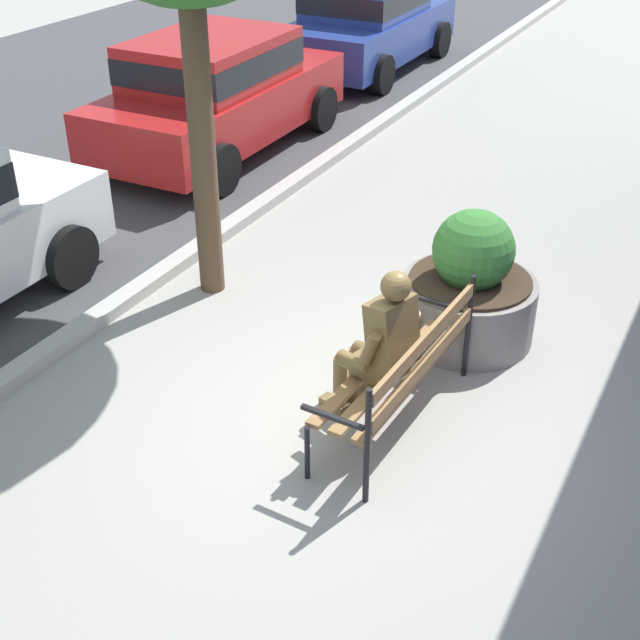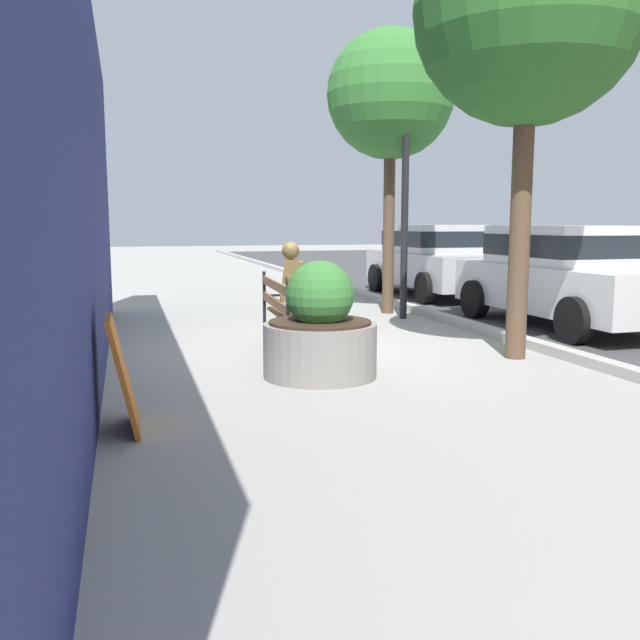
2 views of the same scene
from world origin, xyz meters
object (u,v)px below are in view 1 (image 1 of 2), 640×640
Objects in this scene: park_bench at (404,367)px; parked_car_blue at (368,21)px; parked_car_red at (217,90)px; bronze_statue_seated at (378,348)px; concrete_planter at (469,291)px.

park_bench is 0.44× the size of parked_car_blue.
parked_car_red is at bearing 180.00° from parked_car_blue.
parked_car_red and parked_car_blue have the same top height.
park_bench is at bearing -81.37° from bronze_statue_seated.
bronze_statue_seated is 0.33× the size of parked_car_blue.
bronze_statue_seated is (-0.03, 0.20, 0.12)m from park_bench.
bronze_statue_seated reaches higher than park_bench.
parked_car_red is 4.71m from parked_car_blue.
concrete_planter is at bearing 0.02° from park_bench.
bronze_statue_seated is 1.12× the size of concrete_planter.
parked_car_blue reaches higher than concrete_planter.
concrete_planter is 0.30× the size of parked_car_blue.
park_bench is 0.24m from bronze_statue_seated.
parked_car_red is at bearing 57.35° from concrete_planter.
park_bench is 1.49× the size of concrete_planter.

